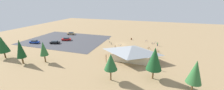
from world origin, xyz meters
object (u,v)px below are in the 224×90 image
at_px(bicycle_teal_trailside, 112,44).
at_px(bicycle_yellow_front_row, 157,52).
at_px(bicycle_purple_lone_east, 146,41).
at_px(visitor_at_bikes, 158,44).
at_px(pine_east, 154,59).
at_px(car_tan_aisle_side, 71,33).
at_px(bicycle_silver_back_row, 156,43).
at_px(car_red_second_row, 66,39).
at_px(trash_bin, 131,39).
at_px(car_blue_front_row, 34,42).
at_px(pine_far_east, 195,72).
at_px(bicycle_blue_near_sign, 120,44).
at_px(pine_midwest, 2,44).
at_px(bicycle_orange_near_porch, 149,48).
at_px(lot_sign, 109,40).
at_px(bike_pavilion, 132,52).
at_px(pine_far_west, 111,62).
at_px(bicycle_green_yard_front, 110,42).
at_px(pine_west, 20,49).
at_px(bicycle_white_yard_center, 152,43).
at_px(car_black_by_curb, 55,42).
at_px(bicycle_red_yard_left, 158,51).

bearing_deg(bicycle_teal_trailside, bicycle_yellow_front_row, 167.38).
xyz_separation_m(bicycle_purple_lone_east, visitor_at_bikes, (-5.25, 5.13, 0.50)).
bearing_deg(pine_east, car_tan_aisle_side, -35.97).
height_order(bicycle_silver_back_row, car_red_second_row, car_red_second_row).
relative_size(trash_bin, car_blue_front_row, 0.20).
xyz_separation_m(pine_far_east, visitor_at_bikes, (7.51, -31.30, -3.89)).
relative_size(bicycle_purple_lone_east, bicycle_yellow_front_row, 1.10).
height_order(bicycle_yellow_front_row, visitor_at_bikes, visitor_at_bikes).
distance_m(pine_east, bicycle_teal_trailside, 30.65).
relative_size(bicycle_blue_near_sign, car_blue_front_row, 0.37).
relative_size(pine_midwest, visitor_at_bikes, 4.57).
distance_m(pine_east, bicycle_blue_near_sign, 29.00).
height_order(trash_bin, bicycle_orange_near_porch, trash_bin).
xyz_separation_m(lot_sign, car_blue_front_row, (32.92, 11.52, -0.63)).
height_order(bike_pavilion, pine_east, pine_east).
height_order(bicycle_silver_back_row, bicycle_yellow_front_row, bicycle_yellow_front_row).
xyz_separation_m(bicycle_blue_near_sign, bicycle_purple_lone_east, (-10.94, -9.59, 0.02)).
xyz_separation_m(bike_pavilion, visitor_at_bikes, (-8.34, -18.09, -1.84)).
height_order(pine_far_west, bicycle_silver_back_row, pine_far_west).
distance_m(bicycle_green_yard_front, bicycle_silver_back_row, 21.49).
xyz_separation_m(bicycle_teal_trailside, visitor_at_bikes, (-19.76, -4.96, 0.49)).
height_order(trash_bin, bicycle_green_yard_front, trash_bin).
distance_m(pine_west, bicycle_purple_lone_east, 51.48).
distance_m(bicycle_orange_near_porch, car_tan_aisle_side, 46.58).
bearing_deg(pine_far_west, bicycle_yellow_front_row, -115.26).
bearing_deg(visitor_at_bikes, bicycle_silver_back_row, -76.35).
distance_m(bicycle_white_yard_center, bicycle_blue_near_sign, 15.30).
relative_size(lot_sign, bicycle_white_yard_center, 1.27).
bearing_deg(pine_west, car_red_second_row, -83.35).
height_order(bicycle_orange_near_porch, car_red_second_row, car_red_second_row).
bearing_deg(visitor_at_bikes, bicycle_yellow_front_row, 90.63).
bearing_deg(car_black_by_curb, bicycle_green_yard_front, -159.77).
relative_size(bike_pavilion, visitor_at_bikes, 8.96).
relative_size(pine_east, car_red_second_row, 1.74).
xyz_separation_m(pine_far_west, car_blue_front_row, (44.01, -18.47, -4.22)).
bearing_deg(trash_bin, bicycle_teal_trailside, 58.03).
relative_size(bike_pavilion, pine_midwest, 1.96).
bearing_deg(pine_far_east, car_blue_front_row, -15.42).
relative_size(bicycle_teal_trailside, car_tan_aisle_side, 0.35).
bearing_deg(pine_west, bicycle_orange_near_porch, -144.18).
distance_m(bicycle_orange_near_porch, bicycle_green_yard_front, 18.24).
bearing_deg(car_tan_aisle_side, pine_midwest, 87.22).
relative_size(bicycle_red_yard_left, bicycle_purple_lone_east, 0.94).
height_order(pine_east, car_red_second_row, pine_east).
xyz_separation_m(pine_east, visitor_at_bikes, (-0.87, -28.55, -4.62)).
height_order(pine_west, bicycle_teal_trailside, pine_west).
distance_m(pine_west, car_black_by_curb, 21.54).
bearing_deg(pine_far_west, bicycle_blue_near_sign, -79.20).
bearing_deg(pine_far_east, bicycle_white_yard_center, -73.56).
distance_m(pine_far_east, car_tan_aisle_side, 67.40).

